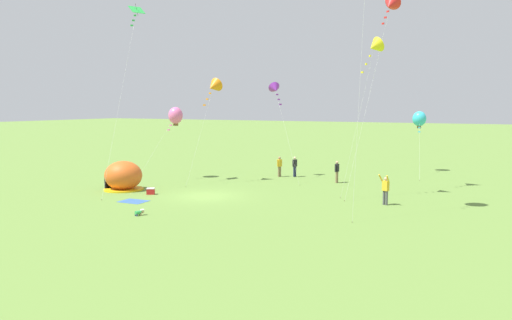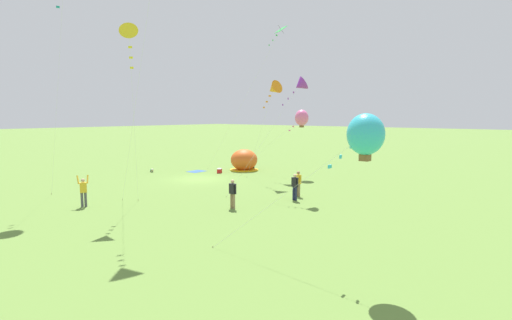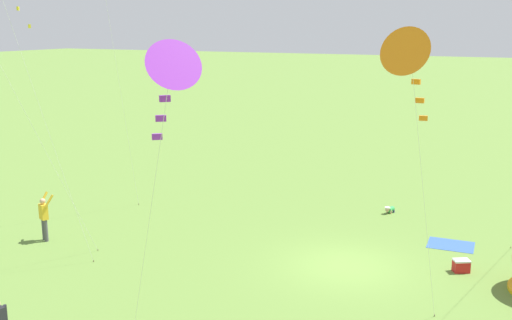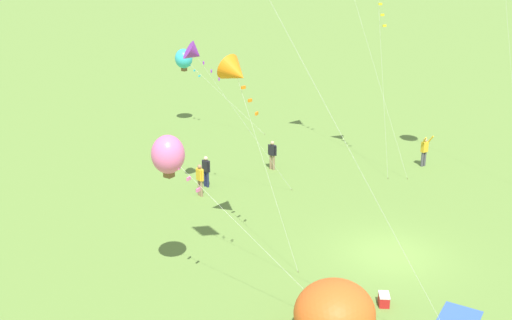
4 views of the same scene
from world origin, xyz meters
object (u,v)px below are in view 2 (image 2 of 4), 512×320
object	(u,v)px
person_strolling	(83,190)
kite_purple	(300,85)
kite_green	(279,34)
toddler_crawling	(152,170)
kite_yellow	(129,35)
popup_tent	(244,160)
person_far_back	(233,192)
cooler_box	(219,171)
person_center_field	(298,182)
kite_pink	(302,118)
kite_orange	(273,89)
kite_cyan	(366,135)
person_near_tent	(295,186)

from	to	relation	value
person_strolling	kite_purple	world-z (taller)	kite_purple
kite_green	kite_purple	size ratio (longest dim) A/B	1.72
toddler_crawling	kite_yellow	bearing A→B (deg)	51.16
popup_tent	person_far_back	size ratio (longest dim) A/B	1.63
person_strolling	person_far_back	size ratio (longest dim) A/B	1.10
cooler_box	kite_yellow	distance (m)	17.84
cooler_box	person_center_field	world-z (taller)	person_center_field
person_center_field	kite_pink	distance (m)	9.69
kite_purple	kite_orange	world-z (taller)	kite_orange
kite_pink	kite_cyan	bearing A→B (deg)	39.00
person_strolling	kite_yellow	world-z (taller)	kite_yellow
popup_tent	kite_cyan	world-z (taller)	kite_cyan
person_near_tent	person_center_field	xyz separation A→B (m)	(-1.18, -0.54, 0.00)
kite_pink	kite_yellow	distance (m)	17.22
toddler_crawling	person_center_field	distance (m)	17.29
kite_yellow	kite_orange	size ratio (longest dim) A/B	1.28
person_near_tent	kite_cyan	xyz separation A→B (m)	(8.63, 8.69, 3.87)
toddler_crawling	kite_orange	size ratio (longest dim) A/B	0.07
popup_tent	kite_purple	world-z (taller)	kite_purple
kite_green	kite_yellow	bearing A→B (deg)	9.27
person_strolling	person_far_back	xyz separation A→B (m)	(-5.43, 7.08, -0.03)
cooler_box	kite_purple	xyz separation A→B (m)	(3.89, 11.60, 7.20)
kite_yellow	popup_tent	bearing A→B (deg)	-159.57
person_near_tent	popup_tent	bearing A→B (deg)	-125.19
kite_orange	cooler_box	bearing A→B (deg)	-96.03
kite_cyan	person_strolling	bearing A→B (deg)	-86.59
person_far_back	kite_orange	distance (m)	11.74
popup_tent	person_near_tent	bearing A→B (deg)	54.81
kite_pink	kite_purple	distance (m)	8.60
person_strolling	kite_pink	bearing A→B (deg)	169.52
kite_purple	kite_orange	size ratio (longest dim) A/B	0.98
popup_tent	person_strolling	xyz separation A→B (m)	(17.99, 3.24, 0.00)
popup_tent	kite_cyan	bearing A→B (deg)	50.40
person_strolling	kite_purple	bearing A→B (deg)	144.99
kite_green	kite_purple	bearing A→B (deg)	44.28
person_near_tent	kite_orange	bearing A→B (deg)	-130.98
person_strolling	person_far_back	distance (m)	8.92
cooler_box	toddler_crawling	world-z (taller)	cooler_box
person_near_tent	person_center_field	distance (m)	1.30
toddler_crawling	kite_pink	bearing A→B (deg)	118.45
toddler_crawling	kite_yellow	distance (m)	18.31
kite_pink	kite_cyan	xyz separation A→B (m)	(17.16, 13.89, -0.38)
cooler_box	kite_yellow	world-z (taller)	kite_yellow
person_center_field	person_far_back	size ratio (longest dim) A/B	1.00
cooler_box	kite_orange	world-z (taller)	kite_orange
kite_pink	kite_yellow	xyz separation A→B (m)	(16.56, -0.51, 4.68)
person_strolling	person_center_field	world-z (taller)	person_strolling
person_far_back	kite_pink	distance (m)	13.95
kite_pink	kite_cyan	world-z (taller)	kite_pink
person_near_tent	kite_green	distance (m)	17.60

